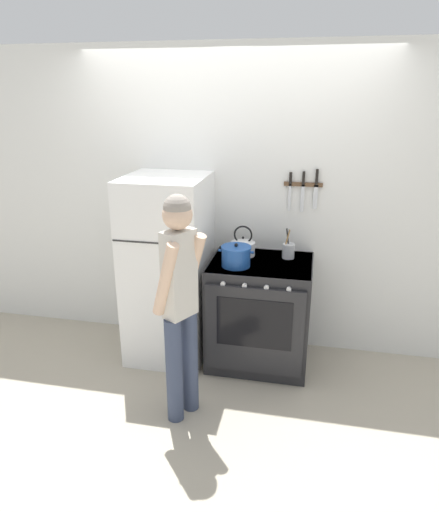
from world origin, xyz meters
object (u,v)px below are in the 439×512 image
at_px(stove_range, 259,313).
at_px(dutch_oven_pot, 236,256).
at_px(person, 180,297).
at_px(refrigerator, 168,269).
at_px(utensil_jar, 288,250).
at_px(tea_kettle, 243,246).

height_order(stove_range, dutch_oven_pot, dutch_oven_pot).
bearing_deg(person, dutch_oven_pot, 7.88).
bearing_deg(refrigerator, utensil_jar, 9.00).
distance_m(utensil_jar, person, 1.14).
xyz_separation_m(dutch_oven_pot, tea_kettle, (0.01, 0.26, -0.01)).
relative_size(refrigerator, person, 0.97).
distance_m(refrigerator, person, 0.87).
relative_size(dutch_oven_pot, tea_kettle, 1.09).
distance_m(tea_kettle, utensil_jar, 0.37).
relative_size(refrigerator, utensil_jar, 6.17).
xyz_separation_m(refrigerator, stove_range, (0.77, -0.01, -0.32)).
bearing_deg(utensil_jar, stove_range, -140.97).
distance_m(stove_range, utensil_jar, 0.57).
bearing_deg(tea_kettle, dutch_oven_pot, -93.07).
bearing_deg(stove_range, dutch_oven_pot, -150.50).
bearing_deg(person, stove_range, -0.82).
distance_m(stove_range, tea_kettle, 0.56).
bearing_deg(tea_kettle, refrigerator, -166.28).
relative_size(refrigerator, tea_kettle, 6.12).
height_order(stove_range, tea_kettle, tea_kettle).
bearing_deg(refrigerator, tea_kettle, 13.72).
distance_m(dutch_oven_pot, person, 0.72).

